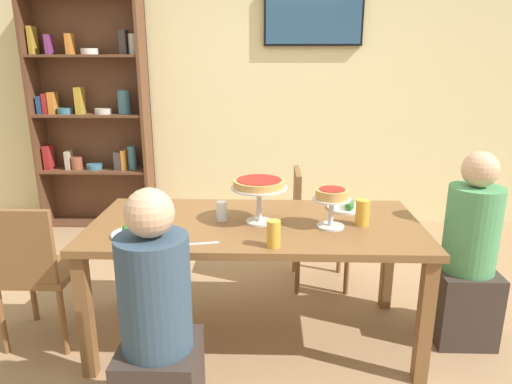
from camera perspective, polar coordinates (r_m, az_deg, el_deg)
The scene contains 18 objects.
ground_plane at distance 2.94m, azimuth -0.06°, elevation -17.47°, with size 12.00×12.00×0.00m, color #9E7A56.
rear_partition at distance 4.65m, azimuth 0.76°, elevation 13.33°, with size 8.00×0.12×2.80m, color beige.
dining_table at distance 2.63m, azimuth -0.06°, elevation -5.51°, with size 1.86×0.88×0.74m.
bookshelf at distance 4.82m, azimuth -19.72°, elevation 9.14°, with size 1.10×0.30×2.21m.
television at distance 4.59m, azimuth 7.16°, elevation 20.76°, with size 0.92×0.05×0.51m.
diner_head_east at distance 2.96m, azimuth 24.81°, elevation -8.00°, with size 0.34×0.34×1.15m.
diner_near_left at distance 2.09m, azimuth -12.13°, elevation -17.25°, with size 0.34×0.34×1.15m.
chair_head_west at distance 2.93m, azimuth -25.79°, elevation -8.51°, with size 0.40×0.40×0.87m.
chair_far_right at distance 3.38m, azimuth 6.91°, elevation -3.71°, with size 0.40×0.40×0.87m.
deep_dish_pizza_stand at distance 2.54m, azimuth 0.39°, elevation 0.63°, with size 0.31×0.31×0.25m.
personal_pizza_stand at distance 2.51m, azimuth 9.40°, elevation -0.89°, with size 0.21×0.21×0.22m.
salad_plate_near_diner at distance 2.49m, azimuth -14.88°, elevation -4.82°, with size 0.25×0.25×0.07m.
salad_plate_far_diner at distance 2.87m, azimuth 11.40°, elevation -1.80°, with size 0.25×0.25×0.07m.
beer_glass_amber_tall at distance 2.60m, azimuth 13.10°, elevation -2.51°, with size 0.08×0.08×0.15m, color gold.
beer_glass_amber_short at distance 2.25m, azimuth 2.21°, elevation -5.23°, with size 0.07×0.07×0.14m, color gold.
water_glass_clear_near at distance 2.62m, azimuth -4.27°, elevation -2.40°, with size 0.06×0.06×0.11m, color white.
cutlery_fork_near at distance 2.96m, azimuth -13.32°, elevation -1.68°, with size 0.18×0.02×0.01m, color silver.
cutlery_knife_near at distance 2.32m, azimuth -6.86°, elevation -6.39°, with size 0.18×0.02×0.01m, color silver.
Camera 1 is at (0.07, -2.45, 1.63)m, focal length 32.15 mm.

